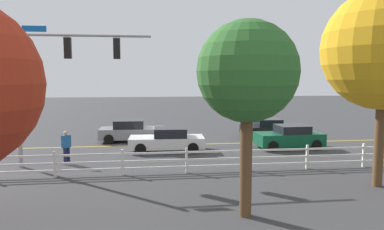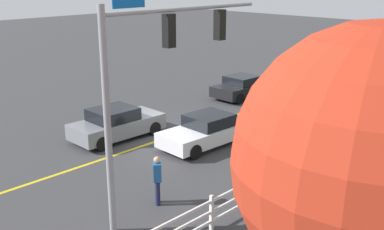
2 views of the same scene
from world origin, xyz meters
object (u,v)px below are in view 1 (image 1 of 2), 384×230
at_px(car_3, 289,137).
at_px(tree_0, 384,49).
at_px(pedestrian, 66,146).
at_px(car_1, 132,131).
at_px(tree_2, 247,73).
at_px(car_2, 270,128).
at_px(car_0, 168,140).

height_order(car_3, tree_0, tree_0).
relative_size(car_3, pedestrian, 2.40).
bearing_deg(car_1, tree_2, -72.50).
height_order(car_2, tree_2, tree_2).
height_order(car_0, pedestrian, pedestrian).
bearing_deg(tree_2, car_0, -79.84).
bearing_deg(tree_0, car_2, -89.10).
distance_m(car_2, car_3, 4.11).
height_order(car_3, tree_2, tree_2).
xyz_separation_m(pedestrian, tree_0, (-13.14, 5.34, 4.48)).
bearing_deg(car_1, tree_0, -47.52).
distance_m(car_0, pedestrian, 5.83).
relative_size(car_0, car_2, 1.04).
bearing_deg(tree_2, pedestrian, -47.39).
xyz_separation_m(pedestrian, tree_2, (-7.05, 7.67, 3.54)).
distance_m(tree_0, tree_2, 6.58).
relative_size(car_3, tree_0, 0.52).
height_order(car_1, car_3, car_1).
xyz_separation_m(car_1, car_3, (-9.76, 3.68, -0.01)).
bearing_deg(pedestrian, car_1, 103.70).
relative_size(car_1, pedestrian, 2.60).
distance_m(car_2, pedestrian, 14.54).
bearing_deg(tree_0, car_3, -86.94).
bearing_deg(car_3, car_1, -22.44).
relative_size(car_0, car_3, 1.10).
height_order(pedestrian, tree_2, tree_2).
bearing_deg(car_0, car_1, -55.35).
relative_size(car_0, car_1, 1.01).
height_order(car_2, tree_0, tree_0).
bearing_deg(car_0, tree_0, 137.42).
bearing_deg(car_3, tree_2, 59.12).
xyz_separation_m(tree_0, tree_2, (6.08, 2.33, -0.94)).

